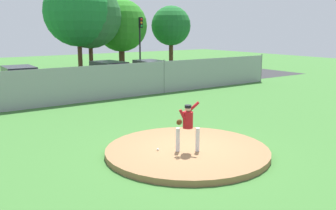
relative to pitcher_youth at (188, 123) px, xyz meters
name	(u,v)px	position (x,y,z in m)	size (l,w,h in m)	color
ground_plane	(106,118)	(0.19, 6.24, -1.11)	(80.00, 80.00, 0.00)	#386B2D
asphalt_strip	(47,92)	(0.19, 14.74, -1.11)	(44.00, 7.00, 0.01)	#2B2B2D
pitchers_mound	(187,151)	(0.19, 0.24, -1.02)	(5.31, 5.31, 0.19)	olive
pitcher_youth	(188,123)	(0.00, 0.00, 0.00)	(0.79, 0.47, 1.60)	silver
baseball	(158,149)	(-0.73, 0.58, -0.89)	(0.07, 0.07, 0.07)	white
chainlink_fence	(72,85)	(0.19, 10.24, -0.11)	(29.85, 0.07, 2.09)	gray
parked_car_burgundy	(109,74)	(4.61, 14.78, -0.29)	(2.20, 4.79, 1.72)	maroon
parked_car_silver	(150,72)	(7.96, 14.77, -0.33)	(2.00, 4.44, 1.64)	#B7BABF
parked_car_slate	(20,81)	(-1.31, 15.16, -0.30)	(2.03, 4.55, 1.70)	slate
traffic_light_far	(140,36)	(9.80, 19.15, 2.23)	(0.28, 0.46, 4.89)	black
tree_slender_far	(78,12)	(5.50, 22.13, 4.19)	(5.79, 5.79, 8.21)	#4C331E
tree_bushy_near	(89,16)	(6.62, 22.40, 3.87)	(5.54, 5.54, 7.76)	#4C331E
tree_leaning_west	(121,26)	(10.24, 23.42, 3.10)	(4.93, 4.93, 6.69)	#4C331E
tree_tall_centre	(171,26)	(15.98, 23.28, 3.08)	(4.06, 4.06, 6.24)	#4C331E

